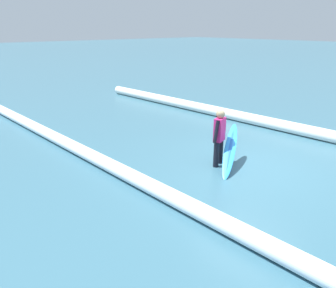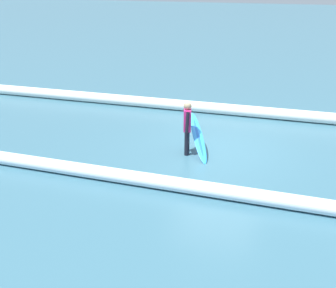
# 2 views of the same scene
# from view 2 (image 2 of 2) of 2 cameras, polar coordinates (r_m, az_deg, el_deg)

# --- Properties ---
(ground_plane) EXTENTS (152.84, 152.84, 0.00)m
(ground_plane) POSITION_cam_2_polar(r_m,az_deg,el_deg) (12.33, 6.76, -0.62)
(ground_plane) COLOR #356173
(surfer) EXTENTS (0.30, 0.59, 1.48)m
(surfer) POSITION_cam_2_polar(r_m,az_deg,el_deg) (11.66, 2.60, 2.55)
(surfer) COLOR black
(surfer) RESTS_ON ground_plane
(surfboard) EXTENTS (1.08, 1.50, 0.97)m
(surfboard) POSITION_cam_2_polar(r_m,az_deg,el_deg) (11.79, 4.07, 0.89)
(surfboard) COLOR #268CE5
(surfboard) RESTS_ON ground_plane
(wave_crest_foreground) EXTENTS (20.73, 1.76, 0.39)m
(wave_crest_foreground) POSITION_cam_2_polar(r_m,az_deg,el_deg) (15.39, 9.08, 4.51)
(wave_crest_foreground) COLOR white
(wave_crest_foreground) RESTS_ON ground_plane
(wave_crest_midground) EXTENTS (24.79, 1.57, 0.34)m
(wave_crest_midground) POSITION_cam_2_polar(r_m,az_deg,el_deg) (9.93, -1.46, -5.03)
(wave_crest_midground) COLOR white
(wave_crest_midground) RESTS_ON ground_plane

